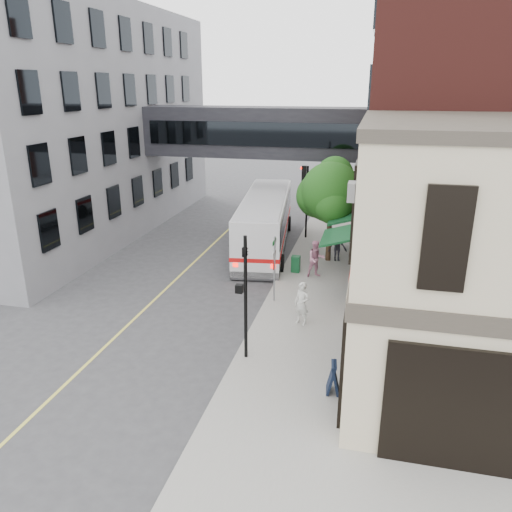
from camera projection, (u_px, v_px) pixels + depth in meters
The scene contains 16 objects.
ground at pixel (218, 390), 16.08m from camera, with size 120.00×120.00×0.00m, color #38383A.
sidewalk_main at pixel (326, 255), 28.48m from camera, with size 4.00×60.00×0.15m, color gray.
brick_building at pixel (491, 133), 25.37m from camera, with size 13.76×18.00×14.00m.
opposite_building at pixel (40, 122), 32.24m from camera, with size 14.00×24.00×14.00m, color slate.
skyway_bridge at pixel (257, 132), 31.15m from camera, with size 14.00×3.18×3.00m.
traffic_signal_near at pixel (245, 283), 16.86m from camera, with size 0.44×0.22×4.60m.
traffic_signal_far at pixel (305, 187), 30.55m from camera, with size 0.53×0.28×4.50m.
street_sign_pole at pixel (274, 263), 21.79m from camera, with size 0.08×0.75×3.00m.
street_tree at pixel (331, 192), 26.46m from camera, with size 3.80×3.20×5.60m.
lane_marking at pixel (185, 270), 26.37m from camera, with size 0.12×40.00×0.01m, color #D8CC4C.
bus at pixel (265, 220), 29.56m from camera, with size 3.91×11.56×3.05m.
pedestrian_a at pixel (302, 303), 19.93m from camera, with size 0.65×0.43×1.78m, color silver.
pedestrian_b at pixel (316, 259), 24.86m from camera, with size 0.91×0.71×1.87m, color pink.
pedestrian_c at pixel (337, 247), 27.16m from camera, with size 1.04×0.59×1.60m, color black.
newspaper_box at pixel (296, 264), 25.64m from camera, with size 0.43×0.38×0.85m, color #125129.
sandwich_board at pixel (333, 378), 15.57m from camera, with size 0.37×0.58×1.03m, color black.
Camera 1 is at (4.39, -13.11, 9.36)m, focal length 35.00 mm.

